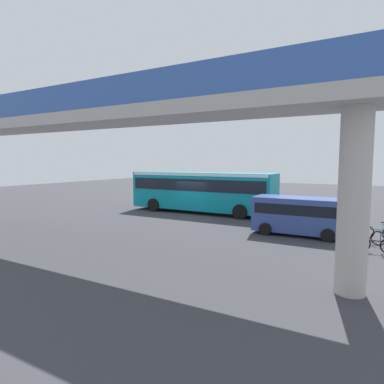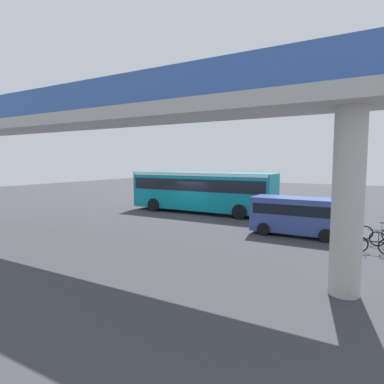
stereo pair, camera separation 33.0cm
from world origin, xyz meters
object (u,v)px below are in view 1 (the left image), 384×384
(city_bus, at_px, (201,189))
(bicycle_black, at_px, (375,244))
(parked_van, at_px, (299,213))
(bicycle_green, at_px, (378,233))

(city_bus, relative_size, bicycle_black, 6.52)
(parked_van, relative_size, bicycle_black, 2.71)
(parked_van, distance_m, bicycle_green, 3.93)
(parked_van, xyz_separation_m, bicycle_green, (-3.78, -0.69, -0.81))
(city_bus, distance_m, bicycle_green, 12.63)
(city_bus, xyz_separation_m, parked_van, (-8.24, 4.28, -0.70))
(city_bus, relative_size, bicycle_green, 6.52)
(city_bus, distance_m, bicycle_black, 13.53)
(city_bus, xyz_separation_m, bicycle_black, (-11.88, 6.30, -1.51))
(parked_van, bearing_deg, city_bus, -27.43)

